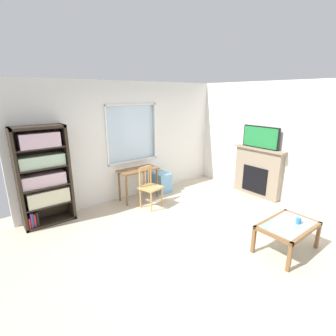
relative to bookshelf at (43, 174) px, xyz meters
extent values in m
cube|color=beige|center=(1.92, -2.13, -0.99)|extent=(6.02, 5.75, 0.02)
cube|color=silver|center=(1.92, 0.24, -0.56)|extent=(5.02, 0.12, 0.84)
cube|color=silver|center=(1.92, 0.24, 1.44)|extent=(5.02, 0.12, 0.49)
cube|color=silver|center=(0.39, 0.24, 0.53)|extent=(1.96, 0.12, 1.33)
cube|color=silver|center=(3.54, 0.24, 0.53)|extent=(1.78, 0.12, 1.33)
cube|color=silver|center=(2.01, 0.25, 0.53)|extent=(1.27, 0.02, 1.33)
cube|color=white|center=(2.01, 0.18, -0.12)|extent=(1.33, 0.06, 0.03)
cube|color=white|center=(2.01, 0.18, 1.18)|extent=(1.33, 0.06, 0.03)
cube|color=white|center=(1.37, 0.18, 0.53)|extent=(0.03, 0.06, 1.33)
cube|color=white|center=(2.64, 0.18, 0.53)|extent=(0.03, 0.06, 1.33)
cube|color=silver|center=(4.49, -2.13, 0.35)|extent=(0.12, 4.95, 2.66)
cube|color=#2D2319|center=(-0.42, -0.01, -0.05)|extent=(0.05, 0.38, 1.86)
cube|color=#2D2319|center=(0.43, -0.01, -0.05)|extent=(0.05, 0.38, 1.86)
cube|color=#2D2319|center=(0.01, -0.01, 0.85)|extent=(0.90, 0.38, 0.05)
cube|color=#2D2319|center=(0.01, -0.01, -0.95)|extent=(0.90, 0.38, 0.05)
cube|color=#2D2319|center=(0.01, 0.18, -0.05)|extent=(0.90, 0.02, 1.86)
cube|color=#2D2319|center=(0.01, -0.01, -0.59)|extent=(0.85, 0.36, 0.02)
cube|color=#2D2319|center=(0.01, -0.01, -0.23)|extent=(0.85, 0.36, 0.02)
cube|color=#2D2319|center=(0.01, -0.01, 0.13)|extent=(0.85, 0.36, 0.02)
cube|color=#2D2319|center=(0.01, -0.01, 0.49)|extent=(0.85, 0.36, 0.02)
cube|color=beige|center=(0.02, -0.02, -0.44)|extent=(0.73, 0.31, 0.28)
cube|color=beige|center=(-0.01, -0.02, -0.10)|extent=(0.74, 0.27, 0.23)
cube|color=#B7D6B2|center=(0.00, -0.02, 0.25)|extent=(0.76, 0.27, 0.22)
cube|color=beige|center=(0.01, -0.02, 0.63)|extent=(0.65, 0.33, 0.26)
cube|color=red|center=(-0.37, -0.03, -0.83)|extent=(0.03, 0.29, 0.19)
cube|color=purple|center=(-0.33, -0.03, -0.79)|extent=(0.02, 0.27, 0.28)
cube|color=#286BB2|center=(-0.31, -0.03, -0.79)|extent=(0.02, 0.21, 0.26)
cube|color=red|center=(-0.27, -0.03, -0.80)|extent=(0.03, 0.22, 0.25)
cube|color=black|center=(-0.23, -0.03, -0.79)|extent=(0.03, 0.25, 0.27)
cube|color=brown|center=(1.96, -0.11, -0.26)|extent=(0.92, 0.44, 0.03)
cylinder|color=brown|center=(1.55, -0.28, -0.62)|extent=(0.04, 0.04, 0.70)
cylinder|color=brown|center=(2.37, -0.28, -0.62)|extent=(0.04, 0.04, 0.70)
cylinder|color=brown|center=(1.55, 0.06, -0.62)|extent=(0.04, 0.04, 0.70)
cylinder|color=brown|center=(2.37, 0.06, -0.62)|extent=(0.04, 0.04, 0.70)
cube|color=tan|center=(1.93, -0.66, -0.53)|extent=(0.50, 0.48, 0.04)
cylinder|color=tan|center=(1.80, -0.85, -0.76)|extent=(0.04, 0.04, 0.43)
cylinder|color=tan|center=(2.13, -0.77, -0.76)|extent=(0.04, 0.04, 0.43)
cylinder|color=tan|center=(1.73, -0.54, -0.76)|extent=(0.04, 0.04, 0.43)
cylinder|color=tan|center=(2.06, -0.46, -0.76)|extent=(0.04, 0.04, 0.43)
cylinder|color=tan|center=(1.73, -0.54, -0.30)|extent=(0.04, 0.04, 0.45)
cylinder|color=tan|center=(2.06, -0.46, -0.30)|extent=(0.04, 0.04, 0.45)
cube|color=tan|center=(1.90, -0.50, -0.11)|extent=(0.36, 0.12, 0.06)
cylinder|color=tan|center=(1.79, -0.52, -0.33)|extent=(0.02, 0.02, 0.35)
cylinder|color=tan|center=(1.90, -0.50, -0.33)|extent=(0.02, 0.02, 0.35)
cylinder|color=tan|center=(2.00, -0.48, -0.33)|extent=(0.02, 0.02, 0.35)
cube|color=#72ADDB|center=(2.68, -0.06, -0.74)|extent=(0.35, 0.40, 0.48)
cube|color=gray|center=(4.34, -1.67, -0.41)|extent=(0.18, 1.16, 1.14)
cube|color=black|center=(4.24, -1.67, -0.56)|extent=(0.03, 0.64, 0.62)
cube|color=gray|center=(4.32, -1.67, 0.18)|extent=(0.26, 1.26, 0.04)
cube|color=black|center=(4.32, -1.67, 0.45)|extent=(0.05, 0.90, 0.51)
cube|color=#237F3D|center=(4.29, -1.67, 0.45)|extent=(0.01, 0.85, 0.46)
cube|color=#8C9E99|center=(2.70, -3.29, -0.53)|extent=(0.86, 0.52, 0.02)
cube|color=brown|center=(2.70, -3.57, -0.55)|extent=(0.96, 0.05, 0.05)
cube|color=brown|center=(2.70, -3.00, -0.55)|extent=(0.96, 0.05, 0.05)
cube|color=brown|center=(2.24, -3.29, -0.55)|extent=(0.05, 0.62, 0.05)
cube|color=brown|center=(3.15, -3.29, -0.55)|extent=(0.05, 0.62, 0.05)
cube|color=brown|center=(2.24, -3.57, -0.77)|extent=(0.05, 0.05, 0.41)
cube|color=brown|center=(3.15, -3.57, -0.77)|extent=(0.05, 0.05, 0.41)
cube|color=brown|center=(2.24, -3.00, -0.77)|extent=(0.05, 0.05, 0.41)
cube|color=brown|center=(3.15, -3.00, -0.77)|extent=(0.05, 0.05, 0.41)
cylinder|color=#337FD6|center=(2.84, -3.37, -0.48)|extent=(0.07, 0.07, 0.09)
camera|label=1|loc=(-0.93, -4.89, 1.42)|focal=27.07mm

